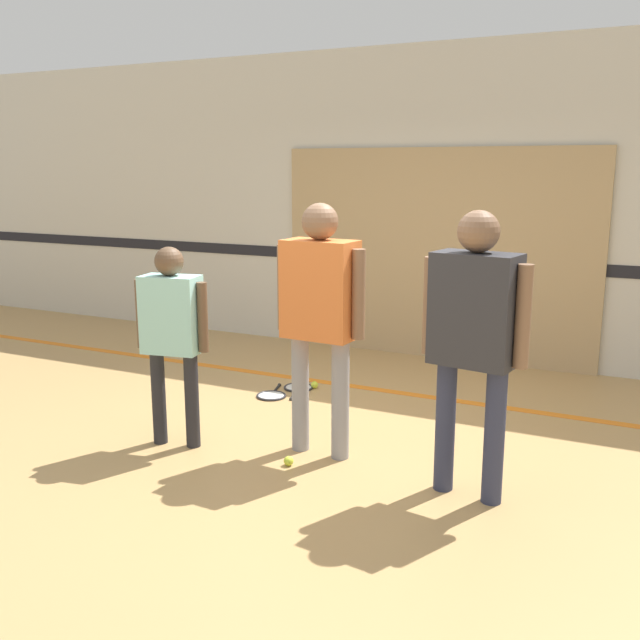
# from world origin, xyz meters

# --- Properties ---
(ground_plane) EXTENTS (16.00, 16.00, 0.00)m
(ground_plane) POSITION_xyz_m (0.00, 0.00, 0.00)
(ground_plane) COLOR tan
(wall_back) EXTENTS (16.00, 0.07, 3.20)m
(wall_back) POSITION_xyz_m (0.00, 2.80, 1.60)
(wall_back) COLOR beige
(wall_back) RESTS_ON ground_plane
(wall_panel) EXTENTS (3.33, 0.05, 2.18)m
(wall_panel) POSITION_xyz_m (-0.01, 2.74, 1.09)
(wall_panel) COLOR tan
(wall_panel) RESTS_ON ground_plane
(floor_stripe) EXTENTS (14.40, 0.10, 0.01)m
(floor_stripe) POSITION_xyz_m (0.00, 1.40, 0.00)
(floor_stripe) COLOR orange
(floor_stripe) RESTS_ON ground_plane
(person_instructor) EXTENTS (0.67, 0.30, 1.75)m
(person_instructor) POSITION_xyz_m (0.06, -0.15, 1.08)
(person_instructor) COLOR gray
(person_instructor) RESTS_ON ground_plane
(person_student_left) EXTENTS (0.54, 0.29, 1.45)m
(person_student_left) POSITION_xyz_m (-0.95, -0.46, 0.89)
(person_student_left) COLOR #232328
(person_student_left) RESTS_ON ground_plane
(person_student_right) EXTENTS (0.66, 0.34, 1.75)m
(person_student_right) POSITION_xyz_m (1.16, -0.35, 1.08)
(person_student_right) COLOR #2D334C
(person_student_right) RESTS_ON ground_plane
(racket_spare_on_floor) EXTENTS (0.34, 0.51, 0.03)m
(racket_spare_on_floor) POSITION_xyz_m (-0.76, 1.10, 0.01)
(racket_spare_on_floor) COLOR #28282D
(racket_spare_on_floor) RESTS_ON ground_plane
(racket_second_spare) EXTENTS (0.33, 0.49, 0.03)m
(racket_second_spare) POSITION_xyz_m (-0.88, 0.82, 0.01)
(racket_second_spare) COLOR #28282D
(racket_second_spare) RESTS_ON ground_plane
(tennis_ball_near_instructor) EXTENTS (0.07, 0.07, 0.07)m
(tennis_ball_near_instructor) POSITION_xyz_m (-0.04, -0.44, 0.03)
(tennis_ball_near_instructor) COLOR #CCE038
(tennis_ball_near_instructor) RESTS_ON ground_plane
(tennis_ball_by_spare_racket) EXTENTS (0.07, 0.07, 0.07)m
(tennis_ball_by_spare_racket) POSITION_xyz_m (-0.64, 1.18, 0.03)
(tennis_ball_by_spare_racket) COLOR #CCE038
(tennis_ball_by_spare_racket) RESTS_ON ground_plane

